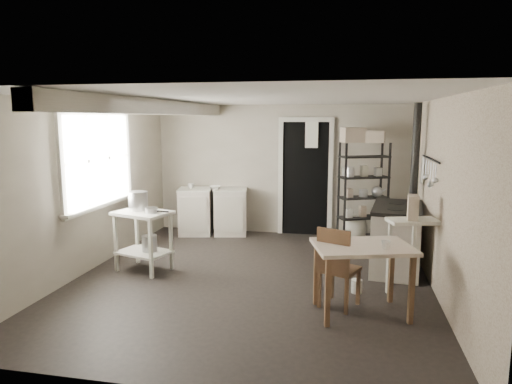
% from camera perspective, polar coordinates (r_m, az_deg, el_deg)
% --- Properties ---
extents(floor, '(5.00, 5.00, 0.00)m').
position_cam_1_polar(floor, '(6.01, -0.58, -10.87)').
color(floor, black).
rests_on(floor, ground).
extents(ceiling, '(5.00, 5.00, 0.00)m').
position_cam_1_polar(ceiling, '(5.65, -0.61, 11.62)').
color(ceiling, silver).
rests_on(ceiling, wall_back).
extents(wall_back, '(4.50, 0.02, 2.30)m').
position_cam_1_polar(wall_back, '(8.16, 3.06, 2.77)').
color(wall_back, '#A89F8F').
rests_on(wall_back, ground).
extents(wall_front, '(4.50, 0.02, 2.30)m').
position_cam_1_polar(wall_front, '(3.36, -9.53, -6.64)').
color(wall_front, '#A89F8F').
rests_on(wall_front, ground).
extents(wall_left, '(0.02, 5.00, 2.30)m').
position_cam_1_polar(wall_left, '(6.56, -20.21, 0.64)').
color(wall_left, '#A89F8F').
rests_on(wall_left, ground).
extents(wall_right, '(0.02, 5.00, 2.30)m').
position_cam_1_polar(wall_right, '(5.70, 22.14, -0.69)').
color(wall_right, '#A89F8F').
rests_on(wall_right, ground).
extents(window, '(0.12, 1.76, 1.28)m').
position_cam_1_polar(window, '(6.67, -19.26, 3.86)').
color(window, silver).
rests_on(window, wall_left).
extents(doorway, '(0.96, 0.10, 2.08)m').
position_cam_1_polar(doorway, '(8.09, 6.17, 1.61)').
color(doorway, silver).
rests_on(doorway, ground).
extents(ceiling_beam, '(0.18, 5.00, 0.18)m').
position_cam_1_polar(ceiling_beam, '(6.01, -12.06, 10.32)').
color(ceiling_beam, silver).
rests_on(ceiling_beam, ceiling).
extents(wallpaper_panel, '(0.01, 5.00, 2.30)m').
position_cam_1_polar(wallpaper_panel, '(5.69, 22.04, -0.69)').
color(wallpaper_panel, '#B8AA96').
rests_on(wallpaper_panel, wall_right).
extents(utensil_rail, '(0.06, 1.20, 0.44)m').
position_cam_1_polar(utensil_rail, '(6.22, 20.81, 3.89)').
color(utensil_rail, '#BABABD').
rests_on(utensil_rail, wall_right).
extents(prep_table, '(0.84, 0.70, 0.82)m').
position_cam_1_polar(prep_table, '(6.42, -13.87, -6.07)').
color(prep_table, silver).
rests_on(prep_table, ground).
extents(stockpot, '(0.26, 0.26, 0.28)m').
position_cam_1_polar(stockpot, '(6.41, -14.51, -1.17)').
color(stockpot, '#BABABD').
rests_on(stockpot, prep_table).
extents(saucepan, '(0.21, 0.21, 0.09)m').
position_cam_1_polar(saucepan, '(6.19, -12.94, -2.33)').
color(saucepan, '#BABABD').
rests_on(saucepan, prep_table).
extents(bucket, '(0.22, 0.22, 0.22)m').
position_cam_1_polar(bucket, '(6.39, -13.17, -6.25)').
color(bucket, '#BABABD').
rests_on(bucket, prep_table).
extents(base_cabinets, '(1.34, 0.78, 0.83)m').
position_cam_1_polar(base_cabinets, '(8.20, -5.40, -2.10)').
color(base_cabinets, beige).
rests_on(base_cabinets, ground).
extents(mixing_bowl, '(0.33, 0.33, 0.07)m').
position_cam_1_polar(mixing_bowl, '(8.07, -5.15, 1.27)').
color(mixing_bowl, white).
rests_on(mixing_bowl, base_cabinets).
extents(counter_cup, '(0.13, 0.13, 0.09)m').
position_cam_1_polar(counter_cup, '(8.17, -8.16, 1.39)').
color(counter_cup, white).
rests_on(counter_cup, base_cabinets).
extents(shelf_rack, '(0.85, 0.60, 1.67)m').
position_cam_1_polar(shelf_rack, '(7.67, 13.29, 0.62)').
color(shelf_rack, black).
rests_on(shelf_rack, ground).
extents(shelf_jar, '(0.12, 0.12, 0.21)m').
position_cam_1_polar(shelf_jar, '(7.66, 11.20, 3.90)').
color(shelf_jar, white).
rests_on(shelf_jar, shelf_rack).
extents(storage_box_a, '(0.42, 0.39, 0.24)m').
position_cam_1_polar(storage_box_a, '(7.61, 12.09, 8.61)').
color(storage_box_a, beige).
rests_on(storage_box_a, shelf_rack).
extents(storage_box_b, '(0.32, 0.30, 0.19)m').
position_cam_1_polar(storage_box_b, '(7.59, 14.78, 8.36)').
color(storage_box_b, beige).
rests_on(storage_box_b, shelf_rack).
extents(stove, '(0.77, 1.21, 0.89)m').
position_cam_1_polar(stove, '(6.53, 17.09, -5.59)').
color(stove, beige).
rests_on(stove, ground).
extents(stovepipe, '(0.13, 0.13, 1.35)m').
position_cam_1_polar(stovepipe, '(6.77, 19.33, 4.69)').
color(stovepipe, black).
rests_on(stovepipe, stove).
extents(side_ledge, '(0.65, 0.46, 0.89)m').
position_cam_1_polar(side_ledge, '(5.76, 18.84, -7.76)').
color(side_ledge, silver).
rests_on(side_ledge, ground).
extents(oats_box, '(0.13, 0.20, 0.29)m').
position_cam_1_polar(oats_box, '(5.60, 19.01, -2.13)').
color(oats_box, beige).
rests_on(oats_box, side_ledge).
extents(work_table, '(1.15, 0.94, 0.76)m').
position_cam_1_polar(work_table, '(5.03, 13.05, -10.58)').
color(work_table, beige).
rests_on(work_table, ground).
extents(table_cup, '(0.12, 0.12, 0.09)m').
position_cam_1_polar(table_cup, '(4.80, 15.92, -6.34)').
color(table_cup, white).
rests_on(table_cup, work_table).
extents(chair, '(0.50, 0.51, 0.91)m').
position_cam_1_polar(chair, '(5.14, 10.42, -8.83)').
color(chair, '#523623').
rests_on(chair, ground).
extents(flour_sack, '(0.45, 0.40, 0.48)m').
position_cam_1_polar(flour_sack, '(7.85, 12.21, -4.44)').
color(flour_sack, white).
rests_on(flour_sack, ground).
extents(floor_crock, '(0.16, 0.16, 0.16)m').
position_cam_1_polar(floor_crock, '(5.69, 12.47, -11.48)').
color(floor_crock, white).
rests_on(floor_crock, ground).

